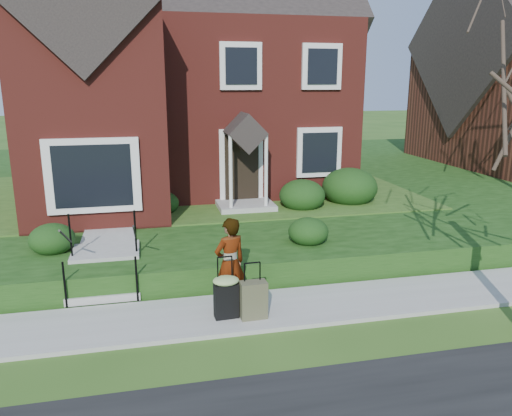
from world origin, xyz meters
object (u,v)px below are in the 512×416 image
object	(u,v)px
front_steps	(105,266)
woman	(230,264)
suitcase_black	(226,294)
suitcase_olive	(253,300)

from	to	relation	value
front_steps	woman	world-z (taller)	woman
woman	suitcase_black	distance (m)	0.59
front_steps	suitcase_olive	bearing A→B (deg)	-39.05
woman	suitcase_black	size ratio (longest dim) A/B	1.53
front_steps	suitcase_black	bearing A→B (deg)	-42.84
front_steps	suitcase_olive	distance (m)	3.45
woman	suitcase_olive	world-z (taller)	woman
suitcase_black	front_steps	bearing A→B (deg)	134.32
front_steps	suitcase_black	xyz separation A→B (m)	(2.21, -2.05, 0.04)
suitcase_black	suitcase_olive	distance (m)	0.50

